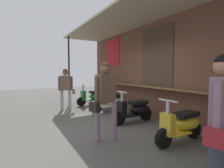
{
  "coord_description": "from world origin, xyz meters",
  "views": [
    {
      "loc": [
        4.15,
        -2.06,
        1.52
      ],
      "look_at": [
        -1.26,
        0.96,
        1.09
      ],
      "focal_mm": 28.15,
      "sensor_mm": 36.0,
      "label": 1
    }
  ],
  "objects": [
    {
      "name": "scooter_green",
      "position": [
        -3.26,
        1.08,
        0.39
      ],
      "size": [
        0.46,
        1.4,
        0.97
      ],
      "rotation": [
        0.0,
        0.0,
        -1.55
      ],
      "color": "#237533",
      "rests_on": "ground_plane"
    },
    {
      "name": "ground_plane",
      "position": [
        0.0,
        0.0,
        0.0
      ],
      "size": [
        25.77,
        25.77,
        0.0
      ],
      "primitive_type": "plane",
      "color": "#56544F"
    },
    {
      "name": "market_stall_facade",
      "position": [
        0.01,
        1.89,
        1.8
      ],
      "size": [
        9.2,
        2.1,
        3.26
      ],
      "color": "brown",
      "rests_on": "ground_plane"
    },
    {
      "name": "shopper_with_handbag",
      "position": [
        2.96,
        0.12,
        1.07
      ],
      "size": [
        0.42,
        0.67,
        1.74
      ],
      "rotation": [
        0.0,
        0.0,
        0.32
      ],
      "color": "#383D4C",
      "rests_on": "ground_plane"
    },
    {
      "name": "scooter_yellow",
      "position": [
        1.65,
        1.08,
        0.39
      ],
      "size": [
        0.47,
        1.4,
        0.97
      ],
      "rotation": [
        0.0,
        0.0,
        -1.52
      ],
      "color": "gold",
      "rests_on": "ground_plane"
    },
    {
      "name": "shopper_passing",
      "position": [
        0.78,
        -0.35,
        1.07
      ],
      "size": [
        0.38,
        0.68,
        1.74
      ],
      "rotation": [
        0.0,
        0.0,
        0.23
      ],
      "color": "gray",
      "rests_on": "ground_plane"
    },
    {
      "name": "scooter_cream",
      "position": [
        -1.61,
        1.08,
        0.39
      ],
      "size": [
        0.46,
        1.4,
        0.97
      ],
      "rotation": [
        0.0,
        0.0,
        -1.59
      ],
      "color": "beige",
      "rests_on": "ground_plane"
    },
    {
      "name": "shopper_browsing",
      "position": [
        -2.73,
        -0.3,
        0.99
      ],
      "size": [
        0.37,
        0.66,
        1.63
      ],
      "rotation": [
        0.0,
        0.0,
        2.83
      ],
      "color": "#999EA8",
      "rests_on": "ground_plane"
    },
    {
      "name": "scooter_black",
      "position": [
        -0.05,
        1.08,
        0.39
      ],
      "size": [
        0.46,
        1.4,
        0.97
      ],
      "rotation": [
        0.0,
        0.0,
        -1.54
      ],
      "color": "black",
      "rests_on": "ground_plane"
    }
  ]
}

